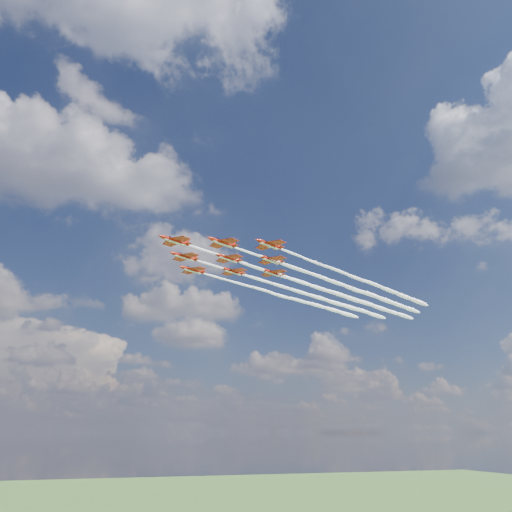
% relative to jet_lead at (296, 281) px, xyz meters
% --- Properties ---
extents(jet_lead, '(88.92, 51.35, 2.38)m').
position_rel_jet_lead_xyz_m(jet_lead, '(0.00, 0.00, 0.00)').
color(jet_lead, '#A81809').
extents(jet_row2_port, '(88.92, 51.35, 2.38)m').
position_rel_jet_lead_xyz_m(jet_row2_port, '(11.61, -2.22, 0.00)').
color(jet_row2_port, '#A81809').
extents(jet_row2_starb, '(88.92, 51.35, 2.38)m').
position_rel_jet_lead_xyz_m(jet_row2_starb, '(4.22, 11.04, 0.00)').
color(jet_row2_starb, '#A81809').
extents(jet_row3_port, '(88.92, 51.35, 2.38)m').
position_rel_jet_lead_xyz_m(jet_row3_port, '(23.22, -4.43, 0.00)').
color(jet_row3_port, '#A81809').
extents(jet_row3_centre, '(88.92, 51.35, 2.38)m').
position_rel_jet_lead_xyz_m(jet_row3_centre, '(15.83, 8.82, 0.00)').
color(jet_row3_centre, '#A81809').
extents(jet_row3_starb, '(88.92, 51.35, 2.38)m').
position_rel_jet_lead_xyz_m(jet_row3_starb, '(8.44, 22.08, 0.00)').
color(jet_row3_starb, '#A81809').
extents(jet_row4_port, '(88.92, 51.35, 2.38)m').
position_rel_jet_lead_xyz_m(jet_row4_port, '(27.44, 6.61, 0.00)').
color(jet_row4_port, '#A81809').
extents(jet_row4_starb, '(88.92, 51.35, 2.38)m').
position_rel_jet_lead_xyz_m(jet_row4_starb, '(20.05, 19.87, 0.00)').
color(jet_row4_starb, '#A81809').
extents(jet_tail, '(88.92, 51.35, 2.38)m').
position_rel_jet_lead_xyz_m(jet_tail, '(31.66, 17.65, 0.00)').
color(jet_tail, '#A81809').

